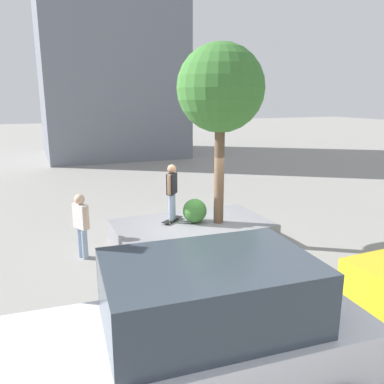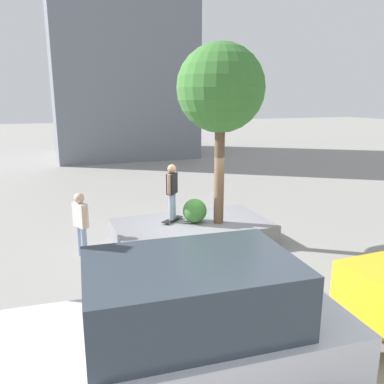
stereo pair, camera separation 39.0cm
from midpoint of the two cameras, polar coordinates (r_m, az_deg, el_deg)
ground_plane at (r=11.31m, az=1.22°, el=-7.59°), size 120.00×120.00×0.00m
planter_ledge at (r=11.32m, az=0.99°, el=-5.94°), size 4.41×2.46×0.61m
plaza_tree at (r=10.69m, az=5.30°, el=14.76°), size 2.36×2.36×4.93m
boxwood_shrub at (r=11.13m, az=1.41°, el=-2.77°), size 0.69×0.69×0.69m
skateboard at (r=11.29m, az=-1.90°, el=-4.07°), size 0.77×0.64×0.07m
skateboarder at (r=11.04m, az=-1.94°, el=0.59°), size 0.41×0.45×1.60m
police_car at (r=5.31m, az=0.29°, el=-20.81°), size 4.78×2.47×2.16m
bystander_watching at (r=7.07m, az=-9.77°, el=-13.26°), size 0.50×0.34×1.60m
passerby_with_bag at (r=10.48m, az=-15.01°, el=-4.05°), size 0.38×0.53×1.73m
plaza_lowrise_south at (r=29.98m, az=-10.53°, el=22.30°), size 9.36×8.65×17.43m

